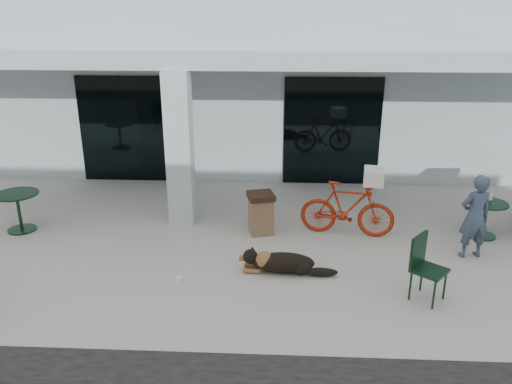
# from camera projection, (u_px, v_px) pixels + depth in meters

# --- Properties ---
(ground) EXTENTS (80.00, 80.00, 0.00)m
(ground) POSITION_uv_depth(u_px,v_px,m) (247.00, 277.00, 8.31)
(ground) COLOR #A3A29A
(ground) RESTS_ON ground
(building) EXTENTS (22.00, 7.00, 4.50)m
(building) POSITION_uv_depth(u_px,v_px,m) (265.00, 77.00, 15.54)
(building) COLOR #9EAFB3
(building) RESTS_ON ground
(storefront_glass_left) EXTENTS (2.80, 0.06, 2.70)m
(storefront_glass_left) POSITION_uv_depth(u_px,v_px,m) (134.00, 130.00, 12.69)
(storefront_glass_left) COLOR black
(storefront_glass_left) RESTS_ON ground
(storefront_glass_right) EXTENTS (2.40, 0.06, 2.70)m
(storefront_glass_right) POSITION_uv_depth(u_px,v_px,m) (332.00, 132.00, 12.45)
(storefront_glass_right) COLOR black
(storefront_glass_right) RESTS_ON ground
(column) EXTENTS (0.50, 0.50, 3.12)m
(column) POSITION_uv_depth(u_px,v_px,m) (180.00, 150.00, 10.02)
(column) COLOR #9EAFB3
(column) RESTS_ON ground
(overhang) EXTENTS (22.00, 2.80, 0.18)m
(overhang) POSITION_uv_depth(u_px,v_px,m) (257.00, 60.00, 10.61)
(overhang) COLOR #9EAFB3
(overhang) RESTS_ON column
(bicycle) EXTENTS (1.88, 0.82, 1.10)m
(bicycle) POSITION_uv_depth(u_px,v_px,m) (347.00, 209.00, 9.73)
(bicycle) COLOR #9F260C
(bicycle) RESTS_ON ground
(laundry_basket) EXTENTS (0.45, 0.55, 0.30)m
(laundry_basket) POSITION_uv_depth(u_px,v_px,m) (374.00, 176.00, 9.40)
(laundry_basket) COLOR white
(laundry_basket) RESTS_ON bicycle
(dog) EXTENTS (1.24, 0.45, 0.41)m
(dog) POSITION_uv_depth(u_px,v_px,m) (283.00, 262.00, 8.40)
(dog) COLOR black
(dog) RESTS_ON ground
(cup_near_dog) EXTENTS (0.09, 0.09, 0.10)m
(cup_near_dog) POSITION_uv_depth(u_px,v_px,m) (179.00, 280.00, 8.13)
(cup_near_dog) COLOR white
(cup_near_dog) RESTS_ON ground
(cafe_table_near) EXTENTS (1.07, 1.07, 0.79)m
(cafe_table_near) POSITION_uv_depth(u_px,v_px,m) (19.00, 212.00, 9.97)
(cafe_table_near) COLOR black
(cafe_table_near) RESTS_ON ground
(cafe_table_far) EXTENTS (1.00, 1.00, 0.71)m
(cafe_table_far) POSITION_uv_depth(u_px,v_px,m) (485.00, 219.00, 9.71)
(cafe_table_far) COLOR black
(cafe_table_far) RESTS_ON ground
(cafe_chair_far_a) EXTENTS (0.69, 0.68, 1.03)m
(cafe_chair_far_a) POSITION_uv_depth(u_px,v_px,m) (430.00, 270.00, 7.50)
(cafe_chair_far_a) COLOR black
(cafe_chair_far_a) RESTS_ON ground
(person) EXTENTS (0.63, 0.47, 1.54)m
(person) POSITION_uv_depth(u_px,v_px,m) (475.00, 217.00, 8.77)
(person) COLOR #394761
(person) RESTS_ON ground
(cup_on_table) EXTENTS (0.11, 0.11, 0.11)m
(cup_on_table) POSITION_uv_depth(u_px,v_px,m) (491.00, 197.00, 9.71)
(cup_on_table) COLOR white
(cup_on_table) RESTS_ON cafe_table_far
(trash_receptacle) EXTENTS (0.60, 0.60, 0.84)m
(trash_receptacle) POSITION_uv_depth(u_px,v_px,m) (261.00, 213.00, 9.86)
(trash_receptacle) COLOR brown
(trash_receptacle) RESTS_ON ground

